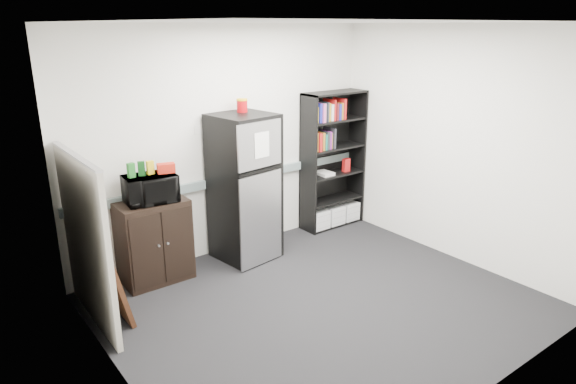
% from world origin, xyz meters
% --- Properties ---
extents(floor, '(4.00, 4.00, 0.00)m').
position_xyz_m(floor, '(0.00, 0.00, 0.00)').
color(floor, black).
rests_on(floor, ground).
extents(wall_back, '(4.00, 0.02, 2.70)m').
position_xyz_m(wall_back, '(0.00, 1.75, 1.35)').
color(wall_back, white).
rests_on(wall_back, floor).
extents(wall_right, '(0.02, 3.50, 2.70)m').
position_xyz_m(wall_right, '(2.00, 0.00, 1.35)').
color(wall_right, white).
rests_on(wall_right, floor).
extents(wall_left, '(0.02, 3.50, 2.70)m').
position_xyz_m(wall_left, '(-2.00, 0.00, 1.35)').
color(wall_left, white).
rests_on(wall_left, floor).
extents(ceiling, '(4.00, 3.50, 0.02)m').
position_xyz_m(ceiling, '(0.00, 0.00, 2.70)').
color(ceiling, white).
rests_on(ceiling, wall_back).
extents(electrical_raceway, '(3.92, 0.05, 0.10)m').
position_xyz_m(electrical_raceway, '(0.00, 1.72, 0.90)').
color(electrical_raceway, gray).
rests_on(electrical_raceway, wall_back).
extents(wall_note, '(0.14, 0.00, 0.10)m').
position_xyz_m(wall_note, '(-0.35, 1.74, 1.55)').
color(wall_note, white).
rests_on(wall_note, wall_back).
extents(bookshelf, '(0.90, 0.34, 1.85)m').
position_xyz_m(bookshelf, '(1.53, 1.57, 0.91)').
color(bookshelf, black).
rests_on(bookshelf, floor).
extents(cubicle_partition, '(0.06, 1.30, 1.62)m').
position_xyz_m(cubicle_partition, '(-1.90, 1.08, 0.81)').
color(cubicle_partition, '#ADA99A').
rests_on(cubicle_partition, floor).
extents(cabinet, '(0.73, 0.48, 0.91)m').
position_xyz_m(cabinet, '(-1.10, 1.50, 0.45)').
color(cabinet, black).
rests_on(cabinet, floor).
extents(microwave, '(0.56, 0.41, 0.29)m').
position_xyz_m(microwave, '(-1.10, 1.48, 1.05)').
color(microwave, black).
rests_on(microwave, cabinet).
extents(snack_box_a, '(0.08, 0.06, 0.15)m').
position_xyz_m(snack_box_a, '(-1.27, 1.52, 1.27)').
color(snack_box_a, '#1C621F').
rests_on(snack_box_a, microwave).
extents(snack_box_b, '(0.08, 0.07, 0.15)m').
position_xyz_m(snack_box_b, '(-1.16, 1.52, 1.27)').
color(snack_box_b, '#0E3D12').
rests_on(snack_box_b, microwave).
extents(snack_box_c, '(0.07, 0.05, 0.14)m').
position_xyz_m(snack_box_c, '(-1.06, 1.52, 1.27)').
color(snack_box_c, gold).
rests_on(snack_box_c, microwave).
extents(snack_bag, '(0.20, 0.14, 0.10)m').
position_xyz_m(snack_bag, '(-0.91, 1.47, 1.25)').
color(snack_bag, red).
rests_on(snack_bag, microwave).
extents(refrigerator, '(0.73, 0.76, 1.73)m').
position_xyz_m(refrigerator, '(0.02, 1.42, 0.86)').
color(refrigerator, black).
rests_on(refrigerator, floor).
extents(coffee_can, '(0.12, 0.12, 0.17)m').
position_xyz_m(coffee_can, '(0.10, 1.55, 1.81)').
color(coffee_can, '#A9070C').
rests_on(coffee_can, refrigerator).
extents(framed_poster, '(0.25, 0.78, 0.99)m').
position_xyz_m(framed_poster, '(-1.77, 1.10, 0.50)').
color(framed_poster, black).
rests_on(framed_poster, floor).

